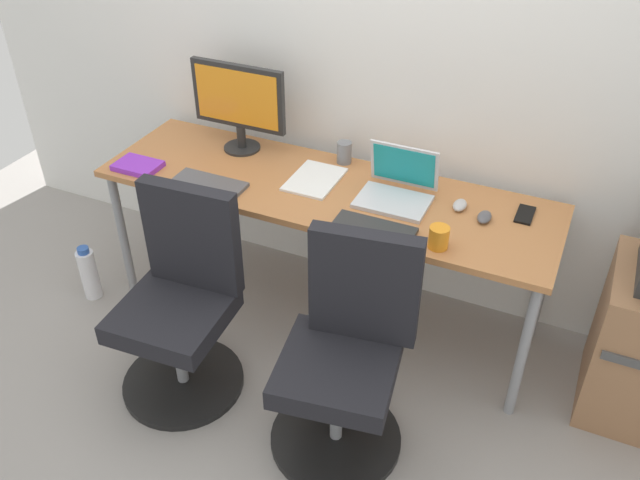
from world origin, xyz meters
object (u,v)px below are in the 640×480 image
Objects in this scene: office_chair_right at (346,358)px; open_laptop at (397,187)px; office_chair_left at (182,305)px; coffee_mug at (439,237)px; water_bottle_on_floor at (89,273)px; desktop_monitor at (239,102)px.

office_chair_right is 3.03× the size of open_laptop.
office_chair_left reaches higher than coffee_mug.
coffee_mug is (1.75, 0.16, 0.64)m from water_bottle_on_floor.
desktop_monitor reaches higher than open_laptop.
coffee_mug is at bearing 5.26° from water_bottle_on_floor.
desktop_monitor is (-0.91, 0.82, 0.56)m from office_chair_right.
open_laptop reaches higher than office_chair_right.
office_chair_right is at bearing -42.18° from desktop_monitor.
office_chair_right is 10.22× the size of coffee_mug.
water_bottle_on_floor is 1.00× the size of open_laptop.
water_bottle_on_floor is (-0.79, 0.26, -0.28)m from office_chair_left.
open_laptop is (1.48, 0.44, 0.65)m from water_bottle_on_floor.
coffee_mug reaches higher than water_bottle_on_floor.
coffee_mug is (0.96, 0.42, 0.36)m from office_chair_left.
office_chair_right reaches higher than coffee_mug.
desktop_monitor is 0.88m from open_laptop.
office_chair_left is at bearing 179.95° from office_chair_right.
open_laptop is at bearing -7.88° from desktop_monitor.
office_chair_left is 1.96× the size of desktop_monitor.
water_bottle_on_floor is (-1.54, 0.26, -0.28)m from office_chair_right.
office_chair_right is (0.75, -0.00, 0.00)m from office_chair_left.
office_chair_left is at bearing -18.40° from water_bottle_on_floor.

